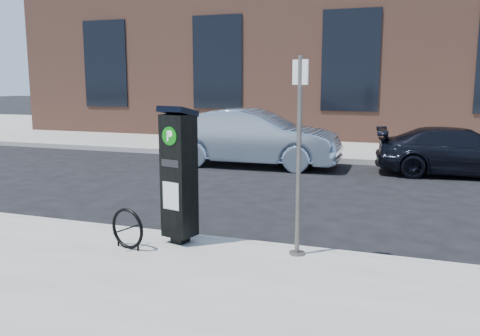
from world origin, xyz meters
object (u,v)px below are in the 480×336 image
at_px(sign_pole, 299,159).
at_px(bike_rack, 127,229).
at_px(parking_kiosk, 179,174).
at_px(car_silver, 253,138).
at_px(car_dark, 461,152).

bearing_deg(sign_pole, bike_rack, -144.89).
height_order(parking_kiosk, sign_pole, sign_pole).
bearing_deg(car_silver, parking_kiosk, -171.82).
relative_size(parking_kiosk, sign_pole, 0.75).
bearing_deg(car_dark, parking_kiosk, 146.74).
xyz_separation_m(sign_pole, car_silver, (-2.92, 7.05, -0.59)).
xyz_separation_m(parking_kiosk, car_silver, (-1.32, 7.10, -0.31)).
relative_size(parking_kiosk, car_silver, 0.39).
bearing_deg(car_dark, bike_rack, 145.21).
relative_size(parking_kiosk, bike_rack, 3.39).
xyz_separation_m(sign_pole, bike_rack, (-2.11, -0.52, -0.95)).
distance_m(bike_rack, car_dark, 9.08).
bearing_deg(bike_rack, parking_kiosk, 55.03).
bearing_deg(parking_kiosk, bike_rack, -123.64).
bearing_deg(bike_rack, car_silver, 109.10).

